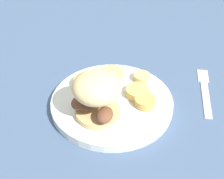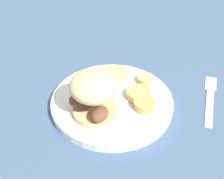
{
  "view_description": "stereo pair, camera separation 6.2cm",
  "coord_description": "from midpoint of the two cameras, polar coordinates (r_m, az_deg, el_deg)",
  "views": [
    {
      "loc": [
        -0.31,
        0.37,
        0.44
      ],
      "look_at": [
        0.0,
        0.0,
        0.04
      ],
      "focal_mm": 50.0,
      "sensor_mm": 36.0,
      "label": 1
    },
    {
      "loc": [
        -0.35,
        0.33,
        0.44
      ],
      "look_at": [
        0.0,
        0.0,
        0.04
      ],
      "focal_mm": 50.0,
      "sensor_mm": 36.0,
      "label": 2
    }
  ],
  "objects": [
    {
      "name": "potato_round_3",
      "position": [
        0.67,
        -1.44,
        1.62
      ],
      "size": [
        0.06,
        0.06,
        0.02
      ],
      "primitive_type": "cylinder",
      "color": "#BC8942",
      "rests_on": "dinner_plate"
    },
    {
      "name": "dinner_plate",
      "position": [
        0.64,
        2.77,
        -2.4
      ],
      "size": [
        0.25,
        0.25,
        0.02
      ],
      "color": "silver",
      "rests_on": "ground_plane"
    },
    {
      "name": "potato_round_0",
      "position": [
        0.62,
        8.73,
        -2.8
      ],
      "size": [
        0.04,
        0.04,
        0.02
      ],
      "primitive_type": "cylinder",
      "color": "tan",
      "rests_on": "dinner_plate"
    },
    {
      "name": "potato_round_2",
      "position": [
        0.7,
        3.34,
        2.87
      ],
      "size": [
        0.05,
        0.05,
        0.01
      ],
      "primitive_type": "cylinder",
      "color": "#DBB766",
      "rests_on": "dinner_plate"
    },
    {
      "name": "potato_round_4",
      "position": [
        0.64,
        7.61,
        -0.95
      ],
      "size": [
        0.05,
        0.05,
        0.02
      ],
      "primitive_type": "cylinder",
      "color": "tan",
      "rests_on": "dinner_plate"
    },
    {
      "name": "fork",
      "position": [
        0.71,
        19.93,
        -1.75
      ],
      "size": [
        0.1,
        0.15,
        0.0
      ],
      "color": "silver",
      "rests_on": "ground_plane"
    },
    {
      "name": "sandwich",
      "position": [
        0.57,
        -0.37,
        -0.63
      ],
      "size": [
        0.1,
        0.09,
        0.09
      ],
      "color": "tan",
      "rests_on": "dinner_plate"
    },
    {
      "name": "ground_plane",
      "position": [
        0.65,
        2.74,
        -3.09
      ],
      "size": [
        4.0,
        4.0,
        0.0
      ],
      "primitive_type": "plane",
      "color": "#3D5170"
    },
    {
      "name": "potato_round_1",
      "position": [
        0.69,
        8.78,
        1.73
      ],
      "size": [
        0.04,
        0.04,
        0.01
      ],
      "primitive_type": "cylinder",
      "color": "#DBB766",
      "rests_on": "dinner_plate"
    }
  ]
}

